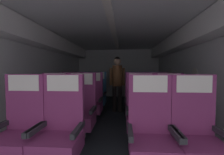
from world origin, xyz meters
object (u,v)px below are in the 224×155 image
seat_b_right_aisle (170,112)px  seat_d_left_aisle (97,94)px  seat_a_left_window (20,129)px  seat_d_left_window (81,94)px  seat_a_right_window (151,133)px  seat_b_left_aisle (81,111)px  seat_a_left_aisle (61,130)px  seat_d_right_aisle (151,95)px  seat_b_right_window (141,112)px  seat_b_left_window (53,110)px  seat_c_right_window (136,101)px  seat_c_left_window (71,100)px  seat_c_left_aisle (91,100)px  flight_attendant (117,78)px  seat_d_right_window (134,95)px  seat_c_right_aisle (159,101)px  seat_a_right_aisle (197,135)px

seat_b_right_aisle → seat_d_left_aisle: same height
seat_a_left_window → seat_d_left_window: same height
seat_a_right_window → seat_b_left_aisle: 1.38m
seat_a_left_aisle → seat_d_right_aisle: 3.08m
seat_b_right_window → seat_b_left_window: bearing=179.9°
seat_d_left_aisle → seat_c_right_window: bearing=-39.4°
seat_b_left_window → seat_c_left_window: same height
seat_a_left_window → seat_d_left_aisle: bearing=79.5°
seat_c_left_aisle → flight_attendant: size_ratio=0.73×
seat_c_left_window → seat_b_right_aisle: bearing=-23.2°
seat_c_left_window → flight_attendant: (1.09, 0.76, 0.49)m
seat_c_left_window → seat_d_left_window: size_ratio=1.00×
seat_b_left_aisle → seat_a_right_window: bearing=-39.4°
seat_b_right_window → seat_d_right_window: (0.01, 1.77, 0.00)m
seat_d_right_aisle → flight_attendant: flight_attendant is taller
seat_c_right_window → seat_d_right_window: (0.02, 0.87, 0.00)m
seat_a_left_window → seat_b_left_aisle: 1.00m
seat_a_right_window → seat_a_left_window: bearing=179.9°
seat_b_right_window → seat_d_right_window: size_ratio=1.00×
seat_c_left_aisle → flight_attendant: flight_attendant is taller
seat_c_left_aisle → seat_d_left_window: bearing=119.1°
seat_a_right_window → seat_d_left_aisle: 2.86m
seat_a_left_aisle → seat_d_right_aisle: bearing=59.3°
seat_b_right_window → seat_a_left_window: bearing=-150.6°
seat_d_left_aisle → seat_d_right_aisle: (1.58, 0.01, 0.00)m
seat_b_right_aisle → flight_attendant: size_ratio=0.73×
seat_b_right_window → seat_c_left_window: 1.81m
seat_c_right_aisle → seat_d_left_aisle: bearing=151.2°
seat_b_right_aisle → seat_c_left_aisle: size_ratio=1.00×
seat_a_left_aisle → seat_a_right_aisle: size_ratio=1.00×
seat_b_right_aisle → seat_c_left_window: size_ratio=1.00×
seat_c_left_window → seat_c_right_aisle: size_ratio=1.00×
seat_c_right_window → seat_b_right_window: bearing=-89.8°
seat_a_left_window → seat_a_right_window: same height
seat_a_right_aisle → seat_d_left_window: 3.37m
seat_d_right_aisle → seat_c_right_window: bearing=-120.3°
seat_a_right_aisle → seat_d_left_window: bearing=127.8°
seat_b_right_window → seat_c_right_aisle: 1.03m
seat_a_left_window → seat_b_left_window: (-0.01, 0.88, 0.00)m
seat_a_left_aisle → seat_b_left_aisle: same height
seat_b_left_window → seat_d_right_aisle: 2.73m
seat_a_left_window → seat_d_right_window: bearing=59.3°
seat_b_left_window → seat_c_left_window: (0.00, 0.90, 0.00)m
seat_a_left_aisle → seat_c_right_window: (1.06, 1.76, 0.00)m
seat_b_left_window → flight_attendant: bearing=56.6°
seat_a_left_aisle → seat_b_right_aisle: (1.56, 0.89, 0.00)m
seat_a_left_window → seat_a_right_window: size_ratio=1.00×
seat_c_right_window → seat_d_left_aisle: bearing=140.6°
seat_b_left_aisle → seat_b_right_aisle: same height
seat_a_left_aisle → seat_a_right_aisle: same height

